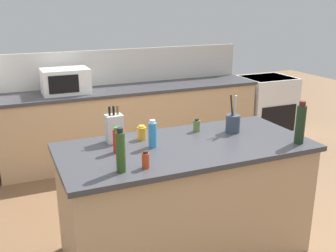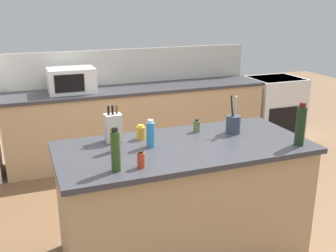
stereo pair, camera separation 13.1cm
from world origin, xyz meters
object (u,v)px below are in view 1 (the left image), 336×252
object	(u,v)px
knife_block	(114,128)
utensil_crock	(233,123)
microwave	(65,81)
range_oven	(266,106)
honey_jar	(142,133)
spice_jar_oregano	(197,126)
wine_bottle	(300,124)
dish_soap_bottle	(153,134)
spice_jar_paprika	(146,160)
olive_oil_bottle	(121,151)
hot_sauce_bottle	(117,141)

from	to	relation	value
knife_block	utensil_crock	world-z (taller)	utensil_crock
microwave	range_oven	bearing A→B (deg)	-0.00
microwave	honey_jar	bearing A→B (deg)	-81.97
spice_jar_oregano	utensil_crock	bearing A→B (deg)	-26.83
knife_block	wine_bottle	bearing A→B (deg)	-25.49
range_oven	dish_soap_bottle	xyz separation A→B (m)	(-2.68, -2.14, 0.57)
knife_block	spice_jar_oregano	world-z (taller)	knife_block
utensil_crock	spice_jar_paprika	size ratio (longest dim) A/B	2.70
microwave	knife_block	world-z (taller)	microwave
wine_bottle	olive_oil_bottle	size ratio (longest dim) A/B	1.12
dish_soap_bottle	range_oven	bearing A→B (deg)	38.64
dish_soap_bottle	olive_oil_bottle	size ratio (longest dim) A/B	0.72
hot_sauce_bottle	olive_oil_bottle	size ratio (longest dim) A/B	0.64
range_oven	knife_block	distance (m)	3.54
dish_soap_bottle	olive_oil_bottle	bearing A→B (deg)	-135.59
utensil_crock	microwave	bearing A→B (deg)	116.69
hot_sauce_bottle	olive_oil_bottle	xyz separation A→B (m)	(-0.07, -0.35, 0.05)
spice_jar_oregano	honey_jar	xyz separation A→B (m)	(-0.50, -0.01, 0.00)
spice_jar_paprika	olive_oil_bottle	xyz separation A→B (m)	(-0.17, 0.01, 0.09)
range_oven	dish_soap_bottle	bearing A→B (deg)	-141.36
microwave	hot_sauce_bottle	distance (m)	2.14
wine_bottle	dish_soap_bottle	distance (m)	1.14
dish_soap_bottle	hot_sauce_bottle	xyz separation A→B (m)	(-0.28, 0.00, -0.01)
honey_jar	range_oven	bearing A→B (deg)	35.81
spice_jar_paprika	spice_jar_oregano	bearing A→B (deg)	39.93
microwave	knife_block	distance (m)	1.92
range_oven	honey_jar	distance (m)	3.37
utensil_crock	honey_jar	xyz separation A→B (m)	(-0.77, 0.13, -0.03)
utensil_crock	dish_soap_bottle	xyz separation A→B (m)	(-0.75, -0.07, 0.02)
spice_jar_oregano	dish_soap_bottle	size ratio (longest dim) A/B	0.52
hot_sauce_bottle	olive_oil_bottle	distance (m)	0.36
microwave	utensil_crock	world-z (taller)	utensil_crock
hot_sauce_bottle	honey_jar	bearing A→B (deg)	36.65
honey_jar	microwave	bearing A→B (deg)	98.03
knife_block	spice_jar_oregano	xyz separation A→B (m)	(0.71, -0.02, -0.06)
knife_block	wine_bottle	size ratio (longest dim) A/B	0.86
utensil_crock	wine_bottle	bearing A→B (deg)	-53.01
spice_jar_oregano	hot_sauce_bottle	bearing A→B (deg)	-165.00
knife_block	wine_bottle	world-z (taller)	wine_bottle
range_oven	spice_jar_paprika	world-z (taller)	spice_jar_paprika
spice_jar_oregano	hot_sauce_bottle	size ratio (longest dim) A/B	0.58
microwave	wine_bottle	world-z (taller)	wine_bottle
knife_block	spice_jar_paprika	xyz separation A→B (m)	(0.05, -0.58, -0.06)
microwave	wine_bottle	distance (m)	2.86
microwave	spice_jar_paprika	distance (m)	2.50
utensil_crock	hot_sauce_bottle	xyz separation A→B (m)	(-1.03, -0.07, 0.01)
microwave	olive_oil_bottle	world-z (taller)	same
range_oven	hot_sauce_bottle	size ratio (longest dim) A/B	4.81
utensil_crock	spice_jar_oregano	world-z (taller)	utensil_crock
honey_jar	dish_soap_bottle	world-z (taller)	dish_soap_bottle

